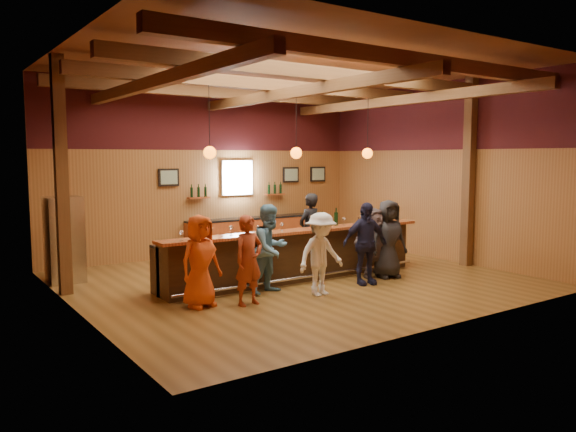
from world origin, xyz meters
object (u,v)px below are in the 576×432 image
(customer_brown, at_px, (375,243))
(bartender, at_px, (310,231))
(customer_orange, at_px, (200,261))
(bottle_a, at_px, (322,221))
(customer_dark, at_px, (389,239))
(ice_bucket, at_px, (316,222))
(customer_denim, at_px, (270,249))
(back_bar_cabinet, at_px, (254,234))
(bar_counter, at_px, (293,255))
(stainless_fridge, at_px, (64,240))
(customer_navy, at_px, (365,243))
(customer_redvest, at_px, (249,260))
(customer_white, at_px, (321,254))

(customer_brown, relative_size, bartender, 0.86)
(customer_orange, distance_m, bottle_a, 3.36)
(customer_dark, xyz_separation_m, ice_bucket, (-1.38, 0.81, 0.39))
(customer_denim, relative_size, bartender, 0.97)
(bartender, bearing_deg, customer_denim, 23.03)
(back_bar_cabinet, relative_size, customer_dark, 2.36)
(bar_counter, height_order, stainless_fridge, stainless_fridge)
(back_bar_cabinet, relative_size, customer_navy, 2.35)
(customer_orange, distance_m, customer_redvest, 0.85)
(customer_brown, height_order, bottle_a, customer_brown)
(bar_counter, xyz_separation_m, bartender, (1.01, 0.75, 0.36))
(stainless_fridge, bearing_deg, customer_dark, -30.85)
(customer_white, bearing_deg, customer_brown, 13.87)
(customer_redvest, relative_size, customer_dark, 0.94)
(bar_counter, xyz_separation_m, customer_dark, (1.79, -1.08, 0.33))
(stainless_fridge, height_order, customer_redvest, stainless_fridge)
(ice_bucket, bearing_deg, back_bar_cabinet, 78.63)
(bar_counter, distance_m, stainless_fridge, 4.81)
(bartender, bearing_deg, customer_white, 44.37)
(customer_denim, distance_m, customer_white, 0.98)
(customer_navy, height_order, bottle_a, customer_navy)
(bottle_a, bearing_deg, bartender, 68.12)
(customer_brown, bearing_deg, bottle_a, 144.12)
(customer_white, xyz_separation_m, customer_navy, (1.33, 0.23, 0.06))
(bottle_a, bearing_deg, customer_dark, -35.90)
(customer_denim, bearing_deg, bar_counter, 23.12)
(customer_white, height_order, customer_navy, customer_navy)
(customer_brown, relative_size, ice_bucket, 5.98)
(back_bar_cabinet, distance_m, customer_dark, 4.70)
(customer_navy, height_order, customer_dark, customer_navy)
(back_bar_cabinet, distance_m, bottle_a, 3.92)
(customer_brown, height_order, ice_bucket, customer_brown)
(bartender, bearing_deg, customer_redvest, 22.21)
(customer_white, distance_m, bartender, 2.67)
(customer_denim, height_order, customer_navy, customer_denim)
(back_bar_cabinet, relative_size, bartender, 2.26)
(customer_redvest, distance_m, bartender, 3.56)
(bar_counter, distance_m, back_bar_cabinet, 3.76)
(customer_denim, xyz_separation_m, bottle_a, (1.70, 0.57, 0.38))
(customer_dark, bearing_deg, customer_redvest, -163.86)
(bottle_a, bearing_deg, customer_white, -128.64)
(stainless_fridge, bearing_deg, bar_counter, -30.76)
(customer_redvest, relative_size, bartender, 0.91)
(customer_dark, bearing_deg, ice_bucket, 161.91)
(stainless_fridge, xyz_separation_m, customer_orange, (1.48, -3.41, -0.09))
(customer_white, bearing_deg, customer_orange, 162.54)
(customer_redvest, distance_m, customer_dark, 3.67)
(customer_redvest, bearing_deg, back_bar_cabinet, 49.66)
(customer_dark, height_order, bartender, bartender)
(customer_orange, bearing_deg, customer_dark, -13.12)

